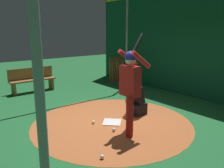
{
  "coord_description": "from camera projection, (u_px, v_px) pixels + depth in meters",
  "views": [
    {
      "loc": [
        3.27,
        4.13,
        2.18
      ],
      "look_at": [
        0.0,
        0.0,
        0.95
      ],
      "focal_mm": 37.6,
      "sensor_mm": 36.0,
      "label": 1
    }
  ],
  "objects": [
    {
      "name": "dirt_circle",
      "position": [
        112.0,
        122.0,
        5.62
      ],
      "size": [
        3.78,
        3.78,
        0.01
      ],
      "primitive_type": "cylinder",
      "color": "#B76033",
      "rests_on": "ground"
    },
    {
      "name": "catcher",
      "position": [
        136.0,
        100.0,
        6.09
      ],
      "size": [
        0.58,
        0.4,
        0.98
      ],
      "color": "black",
      "rests_on": "ground"
    },
    {
      "name": "cage_frame",
      "position": [
        112.0,
        25.0,
        5.11
      ],
      "size": [
        5.36,
        4.97,
        3.33
      ],
      "color": "gray",
      "rests_on": "ground"
    },
    {
      "name": "batter",
      "position": [
        130.0,
        84.0,
        4.83
      ],
      "size": [
        0.68,
        0.49,
        2.11
      ],
      "color": "maroon",
      "rests_on": "ground"
    },
    {
      "name": "home_plate",
      "position": [
        112.0,
        122.0,
        5.62
      ],
      "size": [
        0.59,
        0.59,
        0.01
      ],
      "primitive_type": "cube",
      "rotation": [
        0.0,
        0.0,
        0.79
      ],
      "color": "white",
      "rests_on": "dirt_circle"
    },
    {
      "name": "back_wall",
      "position": [
        200.0,
        41.0,
        7.34
      ],
      "size": [
        0.23,
        9.56,
        3.63
      ],
      "color": "#0F472D",
      "rests_on": "ground"
    },
    {
      "name": "baseball_2",
      "position": [
        114.0,
        130.0,
        5.12
      ],
      "size": [
        0.07,
        0.07,
        0.07
      ],
      "primitive_type": "sphere",
      "color": "white",
      "rests_on": "dirt_circle"
    },
    {
      "name": "ground_plane",
      "position": [
        112.0,
        122.0,
        5.62
      ],
      "size": [
        25.56,
        25.56,
        0.0
      ],
      "primitive_type": "plane",
      "color": "#216633"
    },
    {
      "name": "baseball_1",
      "position": [
        102.0,
        157.0,
        4.03
      ],
      "size": [
        0.07,
        0.07,
        0.07
      ],
      "primitive_type": "sphere",
      "color": "white",
      "rests_on": "dirt_circle"
    },
    {
      "name": "bench",
      "position": [
        32.0,
        79.0,
        8.36
      ],
      "size": [
        1.6,
        0.36,
        0.85
      ],
      "color": "olive",
      "rests_on": "ground"
    },
    {
      "name": "baseball_0",
      "position": [
        93.0,
        122.0,
        5.53
      ],
      "size": [
        0.07,
        0.07,
        0.07
      ],
      "primitive_type": "sphere",
      "color": "white",
      "rests_on": "dirt_circle"
    },
    {
      "name": "bat_rack",
      "position": [
        121.0,
        69.0,
        10.19
      ],
      "size": [
        1.18,
        0.21,
        1.05
      ],
      "color": "olive",
      "rests_on": "ground"
    }
  ]
}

